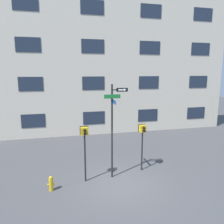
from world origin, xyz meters
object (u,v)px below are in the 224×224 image
(fire_hydrant, at_px, (51,184))
(street_sign_pole, at_px, (113,124))
(pedestrian_signal_left, at_px, (85,139))
(pedestrian_signal_right, at_px, (142,135))

(fire_hydrant, bearing_deg, street_sign_pole, 11.57)
(pedestrian_signal_left, bearing_deg, fire_hydrant, -162.26)
(fire_hydrant, bearing_deg, pedestrian_signal_left, 17.74)
(pedestrian_signal_left, height_order, fire_hydrant, pedestrian_signal_left)
(street_sign_pole, distance_m, fire_hydrant, 3.92)
(pedestrian_signal_right, bearing_deg, street_sign_pole, -166.28)
(pedestrian_signal_right, distance_m, fire_hydrant, 5.08)
(street_sign_pole, xyz_separation_m, fire_hydrant, (-3.01, -0.62, -2.44))
(pedestrian_signal_left, relative_size, pedestrian_signal_right, 1.08)
(street_sign_pole, height_order, pedestrian_signal_left, street_sign_pole)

